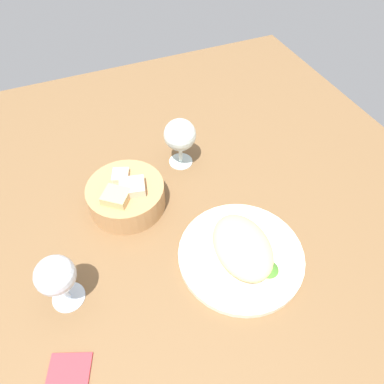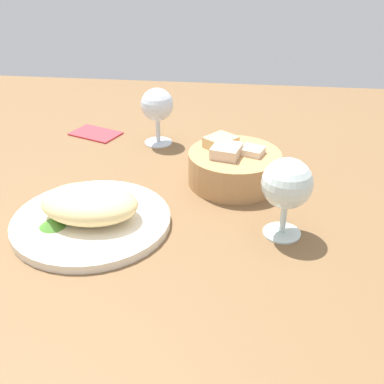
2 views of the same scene
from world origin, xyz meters
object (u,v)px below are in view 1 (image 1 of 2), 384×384
at_px(plate, 241,255).
at_px(wine_glass_far, 56,277).
at_px(bread_basket, 126,196).
at_px(wine_glass_near, 180,136).

xyz_separation_m(plate, wine_glass_far, (0.05, 0.34, 0.08)).
bearing_deg(bread_basket, wine_glass_near, -62.42).
xyz_separation_m(bread_basket, wine_glass_far, (-0.17, 0.17, 0.05)).
bearing_deg(wine_glass_near, bread_basket, 117.58).
relative_size(plate, bread_basket, 1.49).
xyz_separation_m(wine_glass_near, wine_glass_far, (-0.26, 0.33, -0.00)).
height_order(bread_basket, wine_glass_near, wine_glass_near).
distance_m(plate, wine_glass_near, 0.32).
height_order(plate, bread_basket, bread_basket).
relative_size(bread_basket, wine_glass_near, 1.33).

